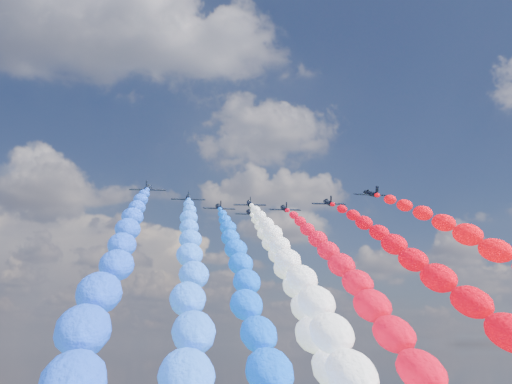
{
  "coord_description": "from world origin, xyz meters",
  "views": [
    {
      "loc": [
        -18.23,
        -145.56,
        69.4
      ],
      "look_at": [
        0.0,
        4.0,
        106.49
      ],
      "focal_mm": 43.55,
      "sensor_mm": 36.0,
      "label": 1
    }
  ],
  "objects": [
    {
      "name": "trail_0",
      "position": [
        -26.19,
        -65.31,
        78.42
      ],
      "size": [
        5.79,
        118.58,
        55.04
      ],
      "primitive_type": null,
      "color": "blue"
    },
    {
      "name": "jet_3",
      "position": [
        -1.1,
        8.55,
        104.49
      ],
      "size": [
        9.0,
        11.84,
        5.76
      ],
      "primitive_type": null,
      "rotation": [
        0.31,
        0.0,
        -0.06
      ],
      "color": "black"
    },
    {
      "name": "jet_1",
      "position": [
        -16.79,
        4.13,
        104.49
      ],
      "size": [
        8.51,
        11.49,
        5.76
      ],
      "primitive_type": null,
      "rotation": [
        0.31,
        0.0,
        -0.02
      ],
      "color": "black"
    },
    {
      "name": "jet_7",
      "position": [
        26.58,
        -5.79,
        104.49
      ],
      "size": [
        8.88,
        11.76,
        5.76
      ],
      "primitive_type": null,
      "rotation": [
        0.31,
        0.0,
        0.05
      ],
      "color": "black"
    },
    {
      "name": "trail_3",
      "position": [
        -1.1,
        -52.33,
        78.42
      ],
      "size": [
        5.79,
        118.58,
        55.04
      ],
      "primitive_type": null,
      "color": "white"
    },
    {
      "name": "trail_1",
      "position": [
        -16.79,
        -56.74,
        78.42
      ],
      "size": [
        5.79,
        118.58,
        55.04
      ],
      "primitive_type": null,
      "color": "#2669FF"
    },
    {
      "name": "trail_5",
      "position": [
        8.73,
        -47.56,
        78.42
      ],
      "size": [
        5.79,
        118.58,
        55.04
      ],
      "primitive_type": null,
      "color": "red"
    },
    {
      "name": "jet_0",
      "position": [
        -26.19,
        -4.43,
        104.49
      ],
      "size": [
        8.8,
        11.7,
        5.76
      ],
      "primitive_type": null,
      "rotation": [
        0.31,
        0.0,
        -0.05
      ],
      "color": "black"
    },
    {
      "name": "trail_6",
      "position": [
        18.62,
        -55.93,
        78.42
      ],
      "size": [
        5.79,
        118.58,
        55.04
      ],
      "primitive_type": null,
      "color": "red"
    },
    {
      "name": "trail_4",
      "position": [
        0.31,
        -40.89,
        78.42
      ],
      "size": [
        5.79,
        118.58,
        55.04
      ],
      "primitive_type": null,
      "color": "white"
    },
    {
      "name": "jet_4",
      "position": [
        0.31,
        19.99,
        104.49
      ],
      "size": [
        8.69,
        11.62,
        5.76
      ],
      "primitive_type": null,
      "rotation": [
        0.31,
        0.0,
        0.04
      ],
      "color": "black"
    },
    {
      "name": "jet_2",
      "position": [
        -8.63,
        13.82,
        104.49
      ],
      "size": [
        8.85,
        11.73,
        5.76
      ],
      "primitive_type": null,
      "rotation": [
        0.31,
        0.0,
        0.05
      ],
      "color": "black"
    },
    {
      "name": "jet_5",
      "position": [
        8.73,
        13.32,
        104.49
      ],
      "size": [
        8.63,
        11.58,
        5.76
      ],
      "primitive_type": null,
      "rotation": [
        0.31,
        0.0,
        -0.03
      ],
      "color": "black"
    },
    {
      "name": "trail_2",
      "position": [
        -8.63,
        -47.05,
        78.42
      ],
      "size": [
        5.79,
        118.58,
        55.04
      ],
      "primitive_type": null,
      "color": "blue"
    },
    {
      "name": "jet_6",
      "position": [
        18.62,
        4.95,
        104.49
      ],
      "size": [
        8.91,
        11.78,
        5.76
      ],
      "primitive_type": null,
      "rotation": [
        0.31,
        0.0,
        -0.06
      ],
      "color": "black"
    }
  ]
}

